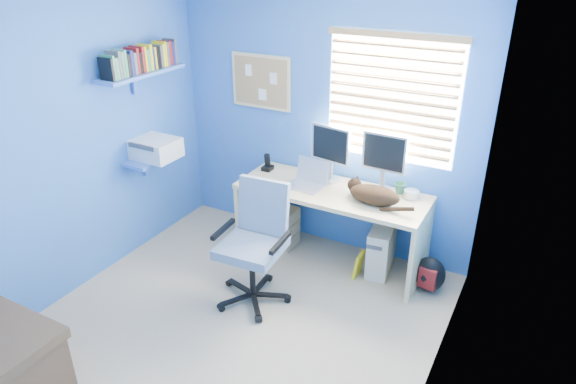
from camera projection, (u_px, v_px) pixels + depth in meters
The scene contains 21 objects.
floor at pixel (232, 327), 4.07m from camera, with size 3.00×3.20×0.00m, color #BAAA8F.
wall_back at pixel (322, 121), 4.80m from camera, with size 3.00×0.01×2.50m, color #3E6ABB.
wall_front at pixel (16, 318), 2.26m from camera, with size 3.00×0.01×2.50m, color #3E6ABB.
wall_left at pixel (72, 147), 4.17m from camera, with size 0.01×3.20×2.50m, color #3E6ABB.
wall_right at pixel (444, 238), 2.89m from camera, with size 0.01×3.20×2.50m, color #3E6ABB.
desk at pixel (331, 226), 4.79m from camera, with size 1.73×0.65×0.74m, color beige.
laptop at pixel (306, 176), 4.65m from camera, with size 0.33×0.26×0.22m, color silver.
monitor_left at pixel (331, 154), 4.70m from camera, with size 0.40×0.12×0.54m, color silver.
monitor_right at pixel (384, 162), 4.51m from camera, with size 0.40×0.12×0.54m, color silver.
phone at pixel (267, 162), 5.01m from camera, with size 0.09×0.11×0.17m, color black.
mug at pixel (400, 188), 4.55m from camera, with size 0.10×0.09×0.10m, color #337D53.
cd_spindle at pixel (411, 194), 4.47m from camera, with size 0.13×0.13×0.07m, color silver.
cat at pixel (375, 195), 4.36m from camera, with size 0.44×0.23×0.16m, color black.
tower_pc at pixel (381, 248), 4.70m from camera, with size 0.19×0.44×0.45m, color beige.
drawer_boxes at pixel (278, 226), 5.12m from camera, with size 0.35×0.28×0.41m, color tan.
yellow_book at pixel (358, 265), 4.65m from camera, with size 0.03×0.17×0.24m, color yellow.
backpack at pixel (430, 274), 4.45m from camera, with size 0.27×0.21×0.32m, color black.
office_chair at pixel (255, 258), 4.27m from camera, with size 0.64×0.64×1.02m.
window_blinds at pixel (391, 100), 4.36m from camera, with size 1.15×0.05×1.10m.
corkboard at pixel (261, 82), 4.93m from camera, with size 0.64×0.02×0.52m.
wall_shelves at pixel (147, 105), 4.62m from camera, with size 0.42×0.90×1.05m.
Camera 1 is at (1.91, -2.61, 2.74)m, focal length 32.00 mm.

